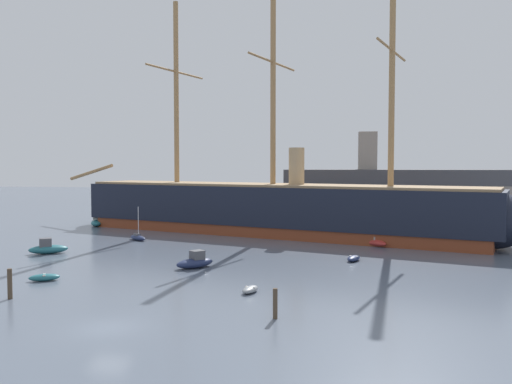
# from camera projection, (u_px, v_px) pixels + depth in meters

# --- Properties ---
(ground_plane) EXTENTS (400.00, 400.00, 0.00)m
(ground_plane) POSITION_uv_depth(u_px,v_px,m) (109.00, 328.00, 34.09)
(ground_plane) COLOR slate
(tall_ship) EXTENTS (73.86, 30.54, 36.80)m
(tall_ship) POSITION_uv_depth(u_px,v_px,m) (273.00, 208.00, 79.38)
(tall_ship) COLOR brown
(tall_ship) RESTS_ON ground
(dinghy_foreground_left) EXTENTS (2.90, 2.28, 0.63)m
(dinghy_foreground_left) POSITION_uv_depth(u_px,v_px,m) (44.00, 277.00, 47.89)
(dinghy_foreground_left) COLOR #236670
(dinghy_foreground_left) RESTS_ON ground
(dinghy_foreground_right) EXTENTS (1.53, 2.44, 0.53)m
(dinghy_foreground_right) POSITION_uv_depth(u_px,v_px,m) (250.00, 289.00, 43.47)
(dinghy_foreground_right) COLOR gray
(dinghy_foreground_right) RESTS_ON ground
(motorboat_near_centre) EXTENTS (4.11, 4.25, 1.75)m
(motorboat_near_centre) POSITION_uv_depth(u_px,v_px,m) (195.00, 262.00, 53.95)
(motorboat_near_centre) COLOR #1E284C
(motorboat_near_centre) RESTS_ON ground
(motorboat_mid_left) EXTENTS (4.68, 3.87, 1.84)m
(motorboat_mid_left) POSITION_uv_depth(u_px,v_px,m) (48.00, 248.00, 62.53)
(motorboat_mid_left) COLOR #236670
(motorboat_mid_left) RESTS_ON ground
(dinghy_mid_right) EXTENTS (1.95, 2.78, 0.60)m
(dinghy_mid_right) POSITION_uv_depth(u_px,v_px,m) (354.00, 258.00, 57.71)
(dinghy_mid_right) COLOR #1E284C
(dinghy_mid_right) RESTS_ON ground
(sailboat_alongside_bow) EXTENTS (3.48, 3.10, 4.69)m
(sailboat_alongside_bow) POSITION_uv_depth(u_px,v_px,m) (138.00, 237.00, 73.59)
(sailboat_alongside_bow) COLOR #1E284C
(sailboat_alongside_bow) RESTS_ON ground
(sailboat_alongside_stern) EXTENTS (4.18, 4.87, 6.47)m
(sailboat_alongside_stern) POSITION_uv_depth(u_px,v_px,m) (373.00, 241.00, 68.70)
(sailboat_alongside_stern) COLOR #B22D28
(sailboat_alongside_stern) RESTS_ON ground
(motorboat_far_left) EXTENTS (3.71, 4.94, 1.92)m
(motorboat_far_left) POSITION_uv_depth(u_px,v_px,m) (97.00, 222.00, 90.72)
(motorboat_far_left) COLOR #236670
(motorboat_far_left) RESTS_ON ground
(motorboat_far_right) EXTENTS (4.52, 4.49, 1.89)m
(motorboat_far_right) POSITION_uv_depth(u_px,v_px,m) (445.00, 229.00, 80.53)
(motorboat_far_right) COLOR silver
(motorboat_far_right) RESTS_ON ground
(sailboat_distant_centre) EXTENTS (4.36, 3.94, 5.91)m
(sailboat_distant_centre) POSITION_uv_depth(u_px,v_px,m) (265.00, 221.00, 94.95)
(sailboat_distant_centre) COLOR #1E284C
(sailboat_distant_centre) RESTS_ON ground
(mooring_piling_nearest) EXTENTS (0.32, 0.32, 2.08)m
(mooring_piling_nearest) POSITION_uv_depth(u_px,v_px,m) (275.00, 304.00, 36.11)
(mooring_piling_nearest) COLOR #4C3D2D
(mooring_piling_nearest) RESTS_ON ground
(mooring_piling_left_pair) EXTENTS (0.36, 0.36, 2.38)m
(mooring_piling_left_pair) POSITION_uv_depth(u_px,v_px,m) (10.00, 284.00, 41.41)
(mooring_piling_left_pair) COLOR #4C3D2D
(mooring_piling_left_pair) RESTS_ON ground
(dockside_warehouse_right) EXTENTS (40.74, 14.93, 16.28)m
(dockside_warehouse_right) POSITION_uv_depth(u_px,v_px,m) (393.00, 196.00, 94.12)
(dockside_warehouse_right) COLOR #565659
(dockside_warehouse_right) RESTS_ON ground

